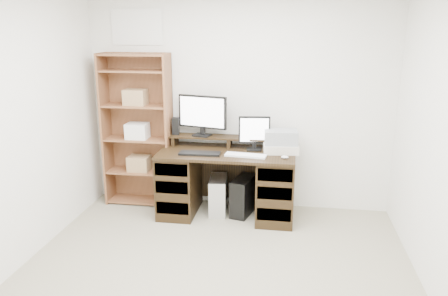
% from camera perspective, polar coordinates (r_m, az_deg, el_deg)
% --- Properties ---
extents(room, '(3.54, 4.04, 2.54)m').
position_cam_1_polar(room, '(3.13, -2.57, -0.01)').
color(room, gray).
rests_on(room, ground).
extents(desk, '(1.50, 0.70, 0.75)m').
position_cam_1_polar(desk, '(4.94, 0.38, -4.48)').
color(desk, black).
rests_on(desk, ground).
extents(riser_shelf, '(1.40, 0.22, 0.12)m').
position_cam_1_polar(riser_shelf, '(5.00, 0.74, 1.22)').
color(riser_shelf, black).
rests_on(riser_shelf, desk).
extents(monitor_wide, '(0.58, 0.21, 0.46)m').
position_cam_1_polar(monitor_wide, '(4.99, -2.83, 4.53)').
color(monitor_wide, black).
rests_on(monitor_wide, riser_shelf).
extents(monitor_small, '(0.35, 0.15, 0.38)m').
position_cam_1_polar(monitor_small, '(4.86, 3.98, 2.13)').
color(monitor_small, black).
rests_on(monitor_small, desk).
extents(speaker, '(0.09, 0.09, 0.20)m').
position_cam_1_polar(speaker, '(5.11, -6.33, 2.87)').
color(speaker, black).
rests_on(speaker, riser_shelf).
extents(keyboard_black, '(0.45, 0.16, 0.02)m').
position_cam_1_polar(keyboard_black, '(4.72, -3.19, -0.71)').
color(keyboard_black, black).
rests_on(keyboard_black, desk).
extents(keyboard_white, '(0.45, 0.18, 0.02)m').
position_cam_1_polar(keyboard_white, '(4.66, 2.84, -0.96)').
color(keyboard_white, white).
rests_on(keyboard_white, desk).
extents(mouse, '(0.09, 0.06, 0.03)m').
position_cam_1_polar(mouse, '(4.62, 7.95, -1.19)').
color(mouse, silver).
rests_on(mouse, desk).
extents(printer, '(0.41, 0.32, 0.09)m').
position_cam_1_polar(printer, '(4.84, 7.39, 0.02)').
color(printer, beige).
rests_on(printer, desk).
extents(basket, '(0.38, 0.29, 0.15)m').
position_cam_1_polar(basket, '(4.81, 7.44, 1.43)').
color(basket, gray).
rests_on(basket, printer).
extents(tower_silver, '(0.23, 0.44, 0.42)m').
position_cam_1_polar(tower_silver, '(5.07, -0.76, -6.14)').
color(tower_silver, silver).
rests_on(tower_silver, ground).
extents(tower_black, '(0.29, 0.46, 0.43)m').
position_cam_1_polar(tower_black, '(5.03, 2.58, -6.26)').
color(tower_black, black).
rests_on(tower_black, ground).
extents(bookshelf, '(0.80, 0.30, 1.80)m').
position_cam_1_polar(bookshelf, '(5.26, -11.16, 2.46)').
color(bookshelf, brown).
rests_on(bookshelf, ground).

